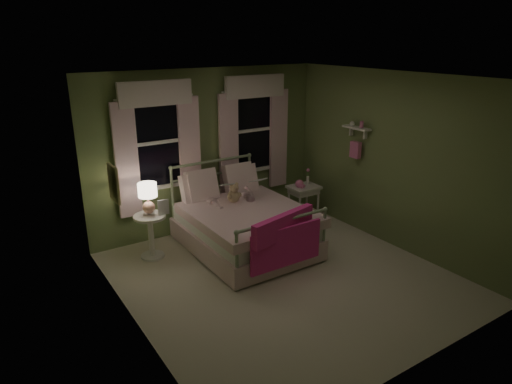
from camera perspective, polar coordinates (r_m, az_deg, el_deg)
room_shell at (r=5.70m, az=3.73°, el=0.92°), size 4.20×4.20×4.20m
bed at (r=6.84m, az=-1.61°, el=-4.08°), size 1.58×2.03×1.18m
pink_throw at (r=5.97m, az=3.59°, el=-5.32°), size 1.10×0.34×0.71m
child_left at (r=6.87m, az=-5.49°, el=0.57°), size 0.26×0.19×0.67m
child_right at (r=7.13m, az=-1.51°, el=1.29°), size 0.36×0.31×0.65m
book_left at (r=6.64m, az=-4.49°, el=0.49°), size 0.23×0.18×0.26m
book_right at (r=6.92m, az=-0.42°, el=0.96°), size 0.20×0.12×0.26m
teddy_bear at (r=6.90m, az=-2.79°, el=-0.25°), size 0.23×0.19×0.32m
nightstand_left at (r=6.73m, az=-13.03°, el=-4.67°), size 0.46×0.46×0.65m
table_lamp at (r=6.53m, az=-13.37°, el=-0.37°), size 0.27×0.27×0.45m
book_nightstand at (r=6.60m, az=-12.12°, el=-2.83°), size 0.19×0.24×0.02m
nightstand_right at (r=7.78m, az=5.98°, el=0.05°), size 0.50×0.40×0.64m
pink_toy at (r=7.67m, az=5.47°, el=1.02°), size 0.14×0.20×0.14m
bud_vase at (r=7.82m, az=6.50°, el=1.96°), size 0.06×0.06×0.28m
window_left at (r=6.94m, az=-12.17°, el=6.59°), size 1.34×0.13×1.96m
window_right at (r=7.70m, az=-0.24°, el=8.22°), size 1.34×0.13×1.96m
wall_shelf at (r=7.37m, az=12.40°, el=6.49°), size 0.15×0.50×0.60m
framed_picture at (r=5.33m, az=-17.34°, el=1.03°), size 0.03×0.32×0.42m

